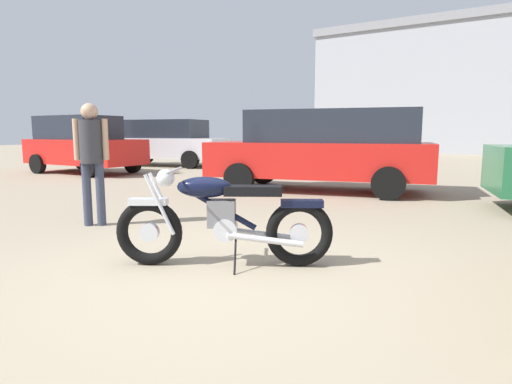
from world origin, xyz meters
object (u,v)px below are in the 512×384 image
Objects in this scene: vintage_motorcycle at (222,219)px; pale_sedan_back at (83,144)px; red_hatchback_near at (163,141)px; white_estate_far at (323,148)px; bystander at (91,151)px.

vintage_motorcycle is 10.69m from pale_sedan_back.
red_hatchback_near reaches higher than vintage_motorcycle.
white_estate_far is 1.01× the size of red_hatchback_near.
pale_sedan_back is at bearing -103.02° from red_hatchback_near.
pale_sedan_back is 0.82× the size of red_hatchback_near.
red_hatchback_near is (-7.63, 4.13, 0.00)m from white_estate_far.
white_estate_far and red_hatchback_near have the same top height.
bystander is 5.06m from white_estate_far.
red_hatchback_near is (0.38, 3.49, 0.02)m from pale_sedan_back.
pale_sedan_back is at bearing -59.69° from vintage_motorcycle.
bystander is 0.34× the size of white_estate_far.
vintage_motorcycle is at bearing 42.69° from bystander.
white_estate_far is 8.03m from pale_sedan_back.
bystander is 8.26m from pale_sedan_back.
red_hatchback_near reaches higher than bystander.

